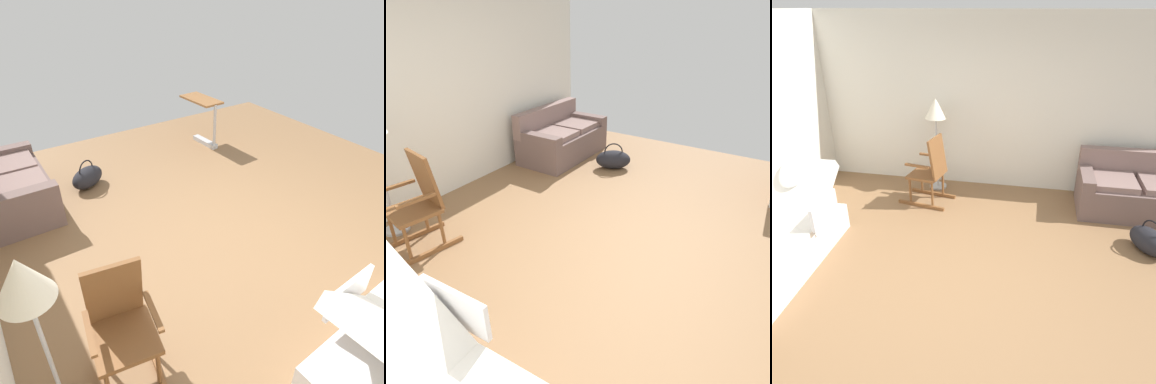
% 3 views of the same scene
% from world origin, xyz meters
% --- Properties ---
extents(ground_plane, '(7.47, 7.47, 0.00)m').
position_xyz_m(ground_plane, '(0.00, 0.00, 0.00)').
color(ground_plane, olive).
extents(back_wall, '(6.17, 0.10, 2.70)m').
position_xyz_m(back_wall, '(0.00, 2.64, 1.35)').
color(back_wall, silver).
rests_on(back_wall, ground).
extents(couch, '(1.60, 0.85, 0.85)m').
position_xyz_m(couch, '(2.02, 2.06, 0.31)').
color(couch, '#68534F').
rests_on(couch, ground).
extents(rocking_chair, '(0.83, 0.60, 1.05)m').
position_xyz_m(rocking_chair, '(-0.97, 1.78, 0.50)').
color(rocking_chair, brown).
rests_on(rocking_chair, ground).
extents(duffel_bag, '(0.56, 0.64, 0.43)m').
position_xyz_m(duffel_bag, '(2.01, 1.04, 0.15)').
color(duffel_bag, black).
rests_on(duffel_bag, ground).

